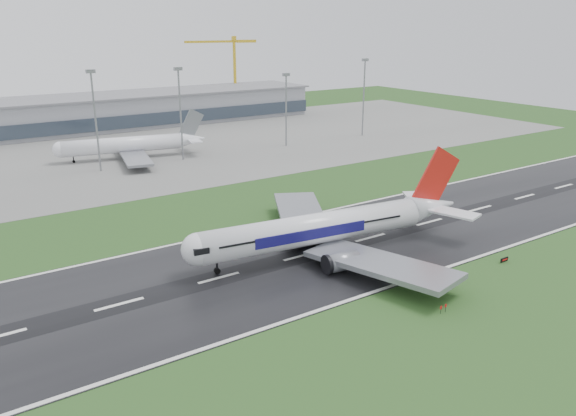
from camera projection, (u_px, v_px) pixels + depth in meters
ground at (301, 256)px, 122.70m from camera, size 520.00×520.00×0.00m
runway at (301, 256)px, 122.68m from camera, size 400.00×45.00×0.10m
apron at (118, 153)px, 221.45m from camera, size 400.00×130.00×0.08m
terminal at (76, 115)px, 266.54m from camera, size 240.00×36.00×15.00m
main_airliner at (333, 208)px, 122.35m from camera, size 75.66×72.87×20.07m
parked_airliner at (128, 136)px, 210.39m from camera, size 66.18×63.14×16.61m
tower_crane at (235, 74)px, 323.86m from camera, size 42.43×7.17×42.09m
runway_sign at (504, 260)px, 119.57m from camera, size 2.26×1.00×1.04m
floodmast_2 at (96, 123)px, 189.18m from camera, size 0.64×0.64×32.92m
floodmast_3 at (181, 116)px, 205.41m from camera, size 0.64×0.64×32.49m
floodmast_4 at (286, 112)px, 230.48m from camera, size 0.64×0.64×28.37m
floodmast_5 at (364, 99)px, 251.81m from camera, size 0.64×0.64×32.78m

